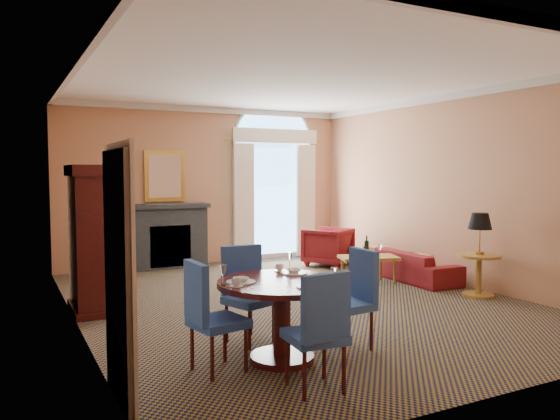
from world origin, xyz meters
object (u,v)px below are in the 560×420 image
dining_table (282,302)px  sofa (414,266)px  armoire (92,241)px  armchair (328,247)px  coffee_table (369,258)px  side_table (479,245)px

dining_table → sofa: dining_table is taller
armoire → armchair: (4.76, 1.62, -0.57)m
sofa → armoire: bearing=87.9°
dining_table → coffee_table: (2.99, 2.62, -0.15)m
sofa → side_table: (0.05, -1.39, 0.52)m
dining_table → armchair: (3.39, 4.52, -0.21)m
dining_table → side_table: (3.95, 1.15, 0.19)m
coffee_table → armchair: bearing=97.0°
side_table → armoire: bearing=161.8°
side_table → sofa: bearing=92.1°
coffee_table → side_table: (0.96, -1.46, 0.33)m
armoire → sofa: (5.27, -0.35, -0.69)m
armchair → coffee_table: coffee_table is taller
sofa → side_table: size_ratio=1.43×
armoire → sofa: size_ratio=1.11×
dining_table → side_table: side_table is taller
coffee_table → dining_table: bearing=-120.0°
armoire → side_table: 5.60m
armoire → sofa: bearing=-3.8°
dining_table → sofa: size_ratio=0.72×
armoire → armchair: 5.06m
dining_table → side_table: size_ratio=1.04×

